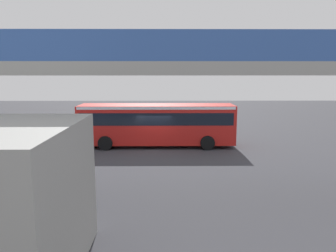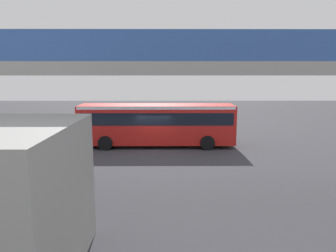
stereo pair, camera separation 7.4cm
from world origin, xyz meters
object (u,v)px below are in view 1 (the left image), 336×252
Objects in this scene: city_bus at (157,122)px; parked_van at (7,143)px; traffic_sign at (126,116)px; pedestrian at (73,130)px.

city_bus is 2.40× the size of parked_van.
parked_van is at bearing 47.59° from traffic_sign.
city_bus is 6.44× the size of pedestrian.
parked_van is (9.30, 4.10, -0.70)m from city_bus.
pedestrian is at bearing -110.42° from parked_van.
pedestrian is 4.53m from traffic_sign.
traffic_sign is at bearing -132.41° from parked_van.
traffic_sign is (2.67, -3.17, 0.01)m from city_bus.
city_bus is at bearing 162.69° from pedestrian.
traffic_sign reaches higher than parked_van.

